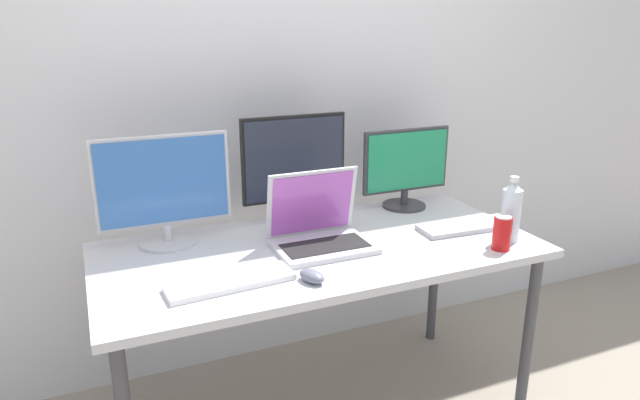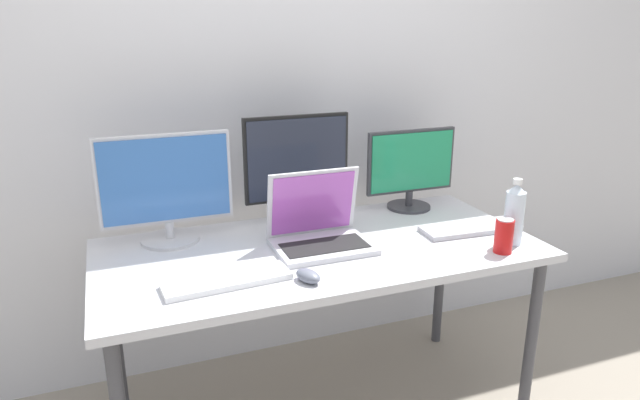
# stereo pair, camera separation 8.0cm
# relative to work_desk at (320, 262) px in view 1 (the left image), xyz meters

# --- Properties ---
(wall_back) EXTENTS (7.00, 0.08, 2.60)m
(wall_back) POSITION_rel_work_desk_xyz_m (0.00, 0.59, 0.62)
(wall_back) COLOR silver
(wall_back) RESTS_ON ground
(work_desk) EXTENTS (1.61, 0.76, 0.74)m
(work_desk) POSITION_rel_work_desk_xyz_m (0.00, 0.00, 0.00)
(work_desk) COLOR #424247
(work_desk) RESTS_ON ground
(monitor_left) EXTENTS (0.48, 0.22, 0.41)m
(monitor_left) POSITION_rel_work_desk_xyz_m (-0.51, 0.25, 0.27)
(monitor_left) COLOR silver
(monitor_left) RESTS_ON work_desk
(monitor_center) EXTENTS (0.43, 0.18, 0.44)m
(monitor_center) POSITION_rel_work_desk_xyz_m (0.01, 0.29, 0.30)
(monitor_center) COLOR black
(monitor_center) RESTS_ON work_desk
(monitor_right) EXTENTS (0.41, 0.19, 0.35)m
(monitor_right) POSITION_rel_work_desk_xyz_m (0.53, 0.28, 0.25)
(monitor_right) COLOR #38383D
(monitor_right) RESTS_ON work_desk
(laptop_silver) EXTENTS (0.35, 0.26, 0.28)m
(laptop_silver) POSITION_rel_work_desk_xyz_m (-0.00, 0.01, 0.13)
(laptop_silver) COLOR silver
(laptop_silver) RESTS_ON work_desk
(keyboard_main) EXTENTS (0.40, 0.16, 0.02)m
(keyboard_main) POSITION_rel_work_desk_xyz_m (0.61, -0.06, 0.07)
(keyboard_main) COLOR #B2B2B7
(keyboard_main) RESTS_ON work_desk
(keyboard_aux) EXTENTS (0.41, 0.15, 0.02)m
(keyboard_aux) POSITION_rel_work_desk_xyz_m (-0.39, -0.18, 0.07)
(keyboard_aux) COLOR white
(keyboard_aux) RESTS_ON work_desk
(mouse_by_keyboard) EXTENTS (0.09, 0.11, 0.04)m
(mouse_by_keyboard) POSITION_rel_work_desk_xyz_m (-0.14, -0.26, 0.08)
(mouse_by_keyboard) COLOR slate
(mouse_by_keyboard) RESTS_ON work_desk
(water_bottle) EXTENTS (0.07, 0.07, 0.25)m
(water_bottle) POSITION_rel_work_desk_xyz_m (0.68, -0.23, 0.18)
(water_bottle) COLOR silver
(water_bottle) RESTS_ON work_desk
(soda_can_near_keyboard) EXTENTS (0.07, 0.07, 0.13)m
(soda_can_near_keyboard) POSITION_rel_work_desk_xyz_m (0.59, -0.28, 0.13)
(soda_can_near_keyboard) COLOR red
(soda_can_near_keyboard) RESTS_ON work_desk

